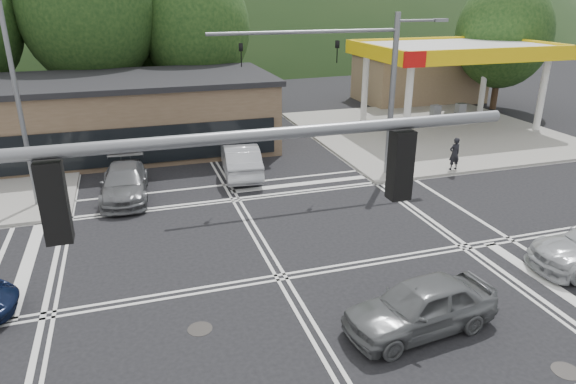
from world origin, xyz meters
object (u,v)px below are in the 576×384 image
object	(u,v)px
car_grey_center	(421,306)
car_queue_a	(241,160)
car_northbound	(125,183)
pedestrian	(454,154)
car_queue_b	(263,122)

from	to	relation	value
car_grey_center	car_queue_a	distance (m)	14.43
car_northbound	car_queue_a	bearing A→B (deg)	17.73
car_grey_center	pedestrian	size ratio (longest dim) A/B	2.59
car_grey_center	car_northbound	distance (m)	14.95
car_queue_a	car_northbound	xyz separation A→B (m)	(-5.76, -1.45, -0.10)
pedestrian	car_grey_center	bearing A→B (deg)	48.47
car_northbound	car_grey_center	bearing A→B (deg)	-55.67
car_queue_b	pedestrian	world-z (taller)	pedestrian
car_queue_a	car_queue_b	xyz separation A→B (m)	(3.35, 8.05, -0.14)
car_grey_center	car_queue_b	xyz separation A→B (m)	(1.47, 22.35, -0.07)
car_grey_center	pedestrian	world-z (taller)	pedestrian
car_queue_a	car_queue_b	world-z (taller)	car_queue_a
car_queue_a	pedestrian	distance (m)	11.11
car_grey_center	car_northbound	size ratio (longest dim) A/B	0.89
car_grey_center	car_queue_a	world-z (taller)	car_queue_a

